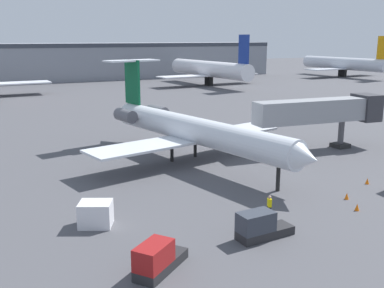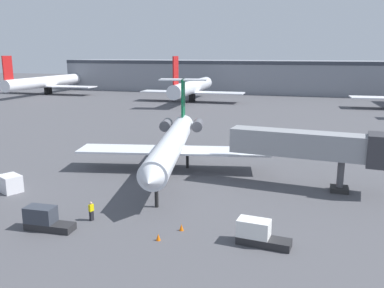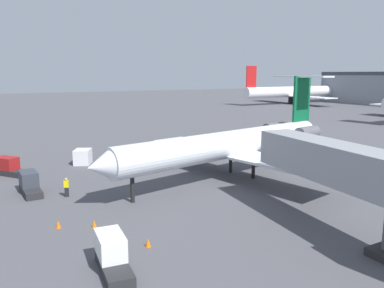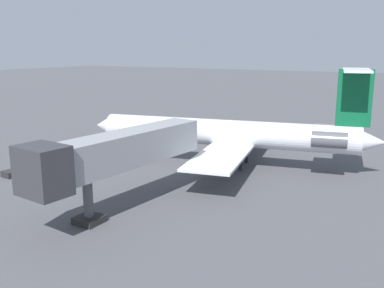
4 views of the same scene
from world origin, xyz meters
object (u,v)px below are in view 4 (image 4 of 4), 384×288
at_px(regional_jet, 234,133).
at_px(cargo_container_uld, 195,128).
at_px(baggage_tug_trailing, 118,134).
at_px(traffic_cone_far, 77,157).
at_px(traffic_cone_mid, 59,170).
at_px(traffic_cone_near, 70,153).
at_px(ground_crew_marshaller, 121,139).
at_px(baggage_tug_lead, 27,164).
at_px(baggage_tug_spare, 145,125).
at_px(jet_bridge, 111,154).

xyz_separation_m(regional_jet, cargo_container_uld, (-13.55, -12.35, -2.73)).
bearing_deg(baggage_tug_trailing, traffic_cone_far, 15.24).
bearing_deg(traffic_cone_mid, traffic_cone_near, -143.31).
height_order(ground_crew_marshaller, baggage_tug_lead, baggage_tug_lead).
height_order(baggage_tug_lead, cargo_container_uld, baggage_tug_lead).
relative_size(ground_crew_marshaller, traffic_cone_mid, 3.07).
distance_m(ground_crew_marshaller, traffic_cone_far, 8.04).
height_order(baggage_tug_lead, traffic_cone_far, baggage_tug_lead).
height_order(regional_jet, baggage_tug_lead, regional_jet).
bearing_deg(baggage_tug_spare, traffic_cone_far, 12.34).
xyz_separation_m(cargo_container_uld, traffic_cone_far, (19.87, -3.99, -0.60)).
relative_size(jet_bridge, traffic_cone_far, 29.87).
height_order(jet_bridge, traffic_cone_far, jet_bridge).
bearing_deg(jet_bridge, traffic_cone_far, -126.55).
bearing_deg(baggage_tug_lead, traffic_cone_far, 173.90).
bearing_deg(jet_bridge, baggage_tug_trailing, -141.28).
height_order(regional_jet, traffic_cone_mid, regional_jet).
distance_m(ground_crew_marshaller, baggage_tug_lead, 14.27).
relative_size(jet_bridge, ground_crew_marshaller, 9.72).
relative_size(jet_bridge, traffic_cone_mid, 29.87).
bearing_deg(ground_crew_marshaller, traffic_cone_near, -15.89).
bearing_deg(ground_crew_marshaller, traffic_cone_mid, 10.57).
bearing_deg(traffic_cone_near, baggage_tug_lead, 11.73).
xyz_separation_m(baggage_tug_trailing, traffic_cone_near, (9.57, 0.72, -0.56)).
bearing_deg(cargo_container_uld, regional_jet, 42.34).
distance_m(ground_crew_marshaller, traffic_cone_mid, 12.88).
bearing_deg(traffic_cone_near, baggage_tug_spare, -173.94).
bearing_deg(traffic_cone_near, ground_crew_marshaller, 164.11).
xyz_separation_m(jet_bridge, traffic_cone_near, (-11.52, -16.19, -4.34)).
bearing_deg(regional_jet, traffic_cone_near, -74.44).
distance_m(regional_jet, baggage_tug_spare, 23.91).
relative_size(baggage_tug_trailing, cargo_container_uld, 1.45).
height_order(baggage_tug_trailing, traffic_cone_near, baggage_tug_trailing).
height_order(baggage_tug_trailing, baggage_tug_spare, same).
xyz_separation_m(baggage_tug_lead, traffic_cone_near, (-7.40, -1.54, -0.56)).
relative_size(ground_crew_marshaller, baggage_tug_spare, 0.42).
bearing_deg(jet_bridge, ground_crew_marshaller, -142.24).
relative_size(ground_crew_marshaller, traffic_cone_far, 3.07).
bearing_deg(jet_bridge, traffic_cone_near, -125.42).
relative_size(baggage_tug_trailing, traffic_cone_far, 7.38).
xyz_separation_m(ground_crew_marshaller, cargo_container_uld, (-11.85, 4.24, 0.02)).
distance_m(jet_bridge, baggage_tug_spare, 34.24).
bearing_deg(cargo_container_uld, traffic_cone_far, -11.34).
bearing_deg(jet_bridge, baggage_tug_spare, -148.00).
bearing_deg(traffic_cone_near, baggage_tug_trailing, -175.72).
xyz_separation_m(ground_crew_marshaller, traffic_cone_mid, (12.65, 2.36, -0.58)).
xyz_separation_m(ground_crew_marshaller, baggage_tug_spare, (-10.48, -3.80, -0.02)).
bearing_deg(traffic_cone_near, regional_jet, 105.56).
xyz_separation_m(regional_jet, ground_crew_marshaller, (-1.70, -16.59, -2.75)).
xyz_separation_m(baggage_tug_spare, cargo_container_uld, (-1.37, 8.03, 0.04)).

